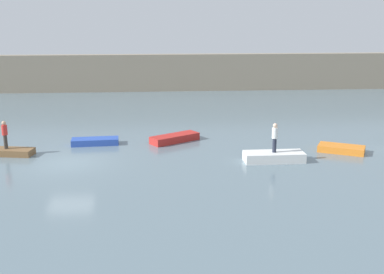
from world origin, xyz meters
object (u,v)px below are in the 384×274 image
Objects in this scene: rowboat_red at (175,138)px; person_red_shirt at (5,133)px; rowboat_orange at (341,149)px; rowboat_white at (274,157)px; rowboat_brown at (7,152)px; person_white_shirt at (275,136)px; rowboat_blue at (95,141)px.

rowboat_red is 1.97× the size of person_red_shirt.
rowboat_orange is 1.60× the size of person_red_shirt.
rowboat_orange is at bearing 18.47° from rowboat_white.
person_white_shirt reaches higher than rowboat_brown.
person_red_shirt is (-15.21, 2.47, 1.03)m from rowboat_white.
rowboat_orange is at bearing -2.69° from person_red_shirt.
rowboat_brown is 1.18× the size of rowboat_orange.
rowboat_orange is 19.71m from person_red_shirt.
person_white_shirt is at bearing -9.22° from person_red_shirt.
rowboat_brown is 15.46m from person_white_shirt.
rowboat_red is 10.27m from rowboat_orange.
rowboat_blue is 15.06m from rowboat_orange.
rowboat_brown is 15.41m from rowboat_white.
rowboat_red is (9.89, 2.24, 0.04)m from rowboat_brown.
rowboat_brown is 19.68m from rowboat_orange.
rowboat_white is at bearing 90.00° from person_white_shirt.
rowboat_blue reaches higher than rowboat_brown.
rowboat_orange is 4.88m from person_white_shirt.
rowboat_red is at bearing 138.48° from person_white_shirt.
rowboat_blue is 1.76× the size of person_white_shirt.
person_red_shirt is (-9.89, -2.24, 1.07)m from rowboat_red.
rowboat_orange reaches higher than rowboat_brown.
person_white_shirt is (15.21, -2.47, 1.26)m from rowboat_brown.
rowboat_blue is at bearing 32.57° from rowboat_brown.
rowboat_red is at bearing -0.50° from rowboat_blue.
rowboat_brown is at bearing 170.12° from rowboat_white.
rowboat_white is (5.32, -4.71, 0.03)m from rowboat_red.
person_red_shirt reaches higher than rowboat_orange.
rowboat_white is 15.44m from person_red_shirt.
person_red_shirt is at bearing -161.98° from rowboat_blue.
person_red_shirt is at bearing 170.78° from person_white_shirt.
rowboat_white reaches higher than rowboat_red.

